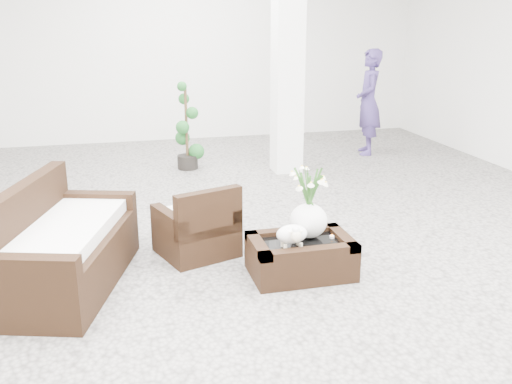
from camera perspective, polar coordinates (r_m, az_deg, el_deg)
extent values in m
plane|color=gray|center=(5.81, -0.24, -5.57)|extent=(11.00, 11.00, 0.00)
cube|color=white|center=(8.39, 3.18, 13.77)|extent=(0.40, 0.40, 3.50)
cube|color=black|center=(5.20, 4.45, -6.56)|extent=(0.90, 0.60, 0.31)
ellipsoid|color=white|center=(4.98, 3.58, -4.39)|extent=(0.28, 0.23, 0.21)
cylinder|color=white|center=(5.25, 7.54, -4.40)|extent=(0.04, 0.04, 0.03)
cube|color=black|center=(5.58, -6.00, -2.70)|extent=(0.84, 0.82, 0.71)
cube|color=black|center=(5.13, -18.43, -4.24)|extent=(1.27, 1.84, 0.90)
imported|color=#3E2E66|center=(9.77, 11.12, 8.74)|extent=(0.57, 0.72, 1.73)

